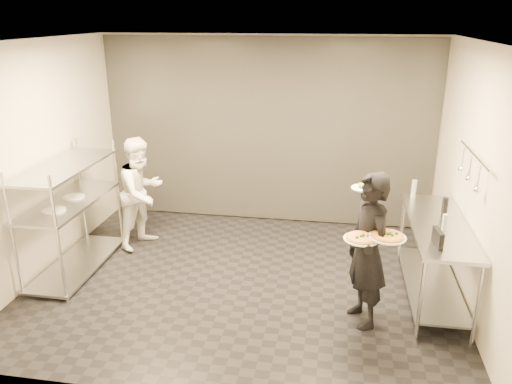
% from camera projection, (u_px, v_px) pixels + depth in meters
% --- Properties ---
extents(room_shell, '(5.00, 4.00, 2.80)m').
position_uv_depth(room_shell, '(258.00, 145.00, 6.69)').
color(room_shell, black).
rests_on(room_shell, ground).
extents(pass_rack, '(0.60, 1.60, 1.50)m').
position_uv_depth(pass_rack, '(71.00, 212.00, 6.14)').
color(pass_rack, silver).
rests_on(pass_rack, ground).
extents(prep_counter, '(0.60, 1.80, 0.92)m').
position_uv_depth(prep_counter, '(436.00, 248.00, 5.52)').
color(prep_counter, silver).
rests_on(prep_counter, ground).
extents(utensil_rail, '(0.07, 1.20, 0.31)m').
position_uv_depth(utensil_rail, '(471.00, 169.00, 5.17)').
color(utensil_rail, silver).
rests_on(utensil_rail, room_shell).
extents(waiter, '(0.60, 0.70, 1.64)m').
position_uv_depth(waiter, '(367.00, 251.00, 5.01)').
color(waiter, black).
rests_on(waiter, ground).
extents(chef, '(0.82, 0.91, 1.54)m').
position_uv_depth(chef, '(142.00, 193.00, 6.79)').
color(chef, white).
rests_on(chef, ground).
extents(pizza_plate_near, '(0.34, 0.34, 0.05)m').
position_uv_depth(pizza_plate_near, '(361.00, 238.00, 4.76)').
color(pizza_plate_near, white).
rests_on(pizza_plate_near, waiter).
extents(pizza_plate_far, '(0.36, 0.36, 0.05)m').
position_uv_depth(pizza_plate_far, '(387.00, 236.00, 4.72)').
color(pizza_plate_far, white).
rests_on(pizza_plate_far, waiter).
extents(salad_plate, '(0.25, 0.25, 0.07)m').
position_uv_depth(salad_plate, '(363.00, 186.00, 5.13)').
color(salad_plate, white).
rests_on(salad_plate, waiter).
extents(pos_monitor, '(0.08, 0.24, 0.17)m').
position_uv_depth(pos_monitor, '(438.00, 238.00, 4.86)').
color(pos_monitor, black).
rests_on(pos_monitor, prep_counter).
extents(bottle_green, '(0.06, 0.06, 0.22)m').
position_uv_depth(bottle_green, '(414.00, 189.00, 6.15)').
color(bottle_green, gray).
rests_on(bottle_green, prep_counter).
extents(bottle_clear, '(0.05, 0.05, 0.17)m').
position_uv_depth(bottle_clear, '(445.00, 222.00, 5.22)').
color(bottle_clear, gray).
rests_on(bottle_clear, prep_counter).
extents(bottle_dark, '(0.06, 0.06, 0.22)m').
position_uv_depth(bottle_dark, '(445.00, 207.00, 5.56)').
color(bottle_dark, black).
rests_on(bottle_dark, prep_counter).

